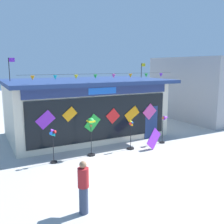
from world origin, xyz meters
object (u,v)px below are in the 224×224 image
wind_spinner_far_left (53,141)px  wind_spinner_center_left (131,134)px  wind_spinner_center_right (165,123)px  person_near_camera (83,186)px  wind_spinner_left (91,127)px  display_kite_on_ground (154,139)px  kite_shop_building (85,107)px

wind_spinner_far_left → wind_spinner_center_left: bearing=0.6°
wind_spinner_center_right → person_near_camera: person_near_camera is taller
wind_spinner_left → display_kite_on_ground: wind_spinner_left is taller
wind_spinner_left → display_kite_on_ground: size_ratio=1.84×
wind_spinner_far_left → display_kite_on_ground: (5.35, -0.48, -0.49)m
wind_spinner_center_left → person_near_camera: size_ratio=0.96×
kite_shop_building → wind_spinner_far_left: size_ratio=5.86×
wind_spinner_center_right → kite_shop_building: bearing=132.5°
kite_shop_building → wind_spinner_center_left: bearing=-74.5°
kite_shop_building → wind_spinner_left: bearing=-107.4°
wind_spinner_far_left → wind_spinner_center_right: size_ratio=1.02×
wind_spinner_far_left → wind_spinner_center_right: wind_spinner_far_left is taller
wind_spinner_far_left → wind_spinner_center_left: (4.21, 0.04, -0.24)m
wind_spinner_left → person_near_camera: wind_spinner_left is taller
kite_shop_building → wind_spinner_center_right: 5.18m
wind_spinner_center_right → display_kite_on_ground: 1.55m
wind_spinner_center_left → wind_spinner_center_right: (2.40, 0.11, 0.38)m
person_near_camera → display_kite_on_ground: person_near_camera is taller
wind_spinner_left → person_near_camera: size_ratio=1.15×
wind_spinner_left → wind_spinner_center_right: (4.67, 0.03, -0.26)m
wind_spinner_far_left → wind_spinner_left: size_ratio=0.85×
kite_shop_building → wind_spinner_center_left: kite_shop_building is taller
wind_spinner_far_left → kite_shop_building: bearing=51.6°
person_near_camera → wind_spinner_far_left: bearing=117.5°
kite_shop_building → wind_spinner_center_right: bearing=-47.5°
wind_spinner_left → person_near_camera: 5.16m
kite_shop_building → person_near_camera: 9.16m
person_near_camera → wind_spinner_center_right: bearing=65.2°
person_near_camera → wind_spinner_left: bearing=95.5°
person_near_camera → display_kite_on_ground: 6.93m
wind_spinner_center_left → display_kite_on_ground: (1.13, -0.52, -0.25)m
person_near_camera → display_kite_on_ground: bearing=66.7°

